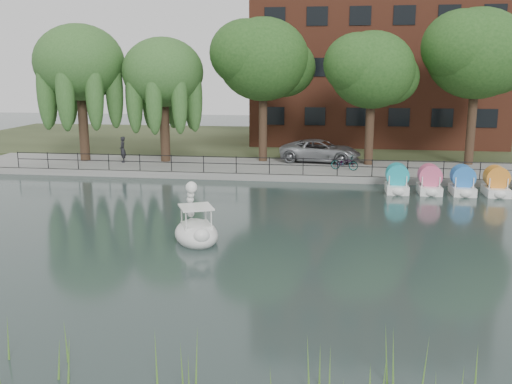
% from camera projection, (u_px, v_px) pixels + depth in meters
% --- Properties ---
extents(ground_plane, '(120.00, 120.00, 0.00)m').
position_uv_depth(ground_plane, '(228.00, 248.00, 21.18)').
color(ground_plane, '#31403F').
extents(promenade, '(40.00, 6.00, 0.40)m').
position_uv_depth(promenade, '(274.00, 169.00, 36.61)').
color(promenade, gray).
rests_on(promenade, ground_plane).
extents(kerb, '(40.00, 0.25, 0.40)m').
position_uv_depth(kerb, '(269.00, 178.00, 33.76)').
color(kerb, gray).
rests_on(kerb, ground_plane).
extents(land_strip, '(60.00, 22.00, 0.36)m').
position_uv_depth(land_strip, '(291.00, 142.00, 50.16)').
color(land_strip, '#47512D').
rests_on(land_strip, ground_plane).
extents(railing, '(32.00, 0.05, 1.00)m').
position_uv_depth(railing, '(269.00, 161.00, 33.75)').
color(railing, black).
rests_on(railing, promenade).
extents(apartment_building, '(20.00, 10.07, 18.00)m').
position_uv_depth(apartment_building, '(377.00, 33.00, 47.22)').
color(apartment_building, '#4C1E16').
rests_on(apartment_building, land_strip).
extents(willow_left, '(5.88, 5.88, 9.01)m').
position_uv_depth(willow_left, '(79.00, 63.00, 37.44)').
color(willow_left, '#473323').
rests_on(willow_left, promenade).
extents(willow_mid, '(5.32, 5.32, 8.15)m').
position_uv_depth(willow_mid, '(163.00, 73.00, 37.31)').
color(willow_mid, '#473323').
rests_on(willow_mid, promenade).
extents(broadleaf_center, '(6.00, 6.00, 9.25)m').
position_uv_depth(broadleaf_center, '(263.00, 60.00, 37.22)').
color(broadleaf_center, '#473323').
rests_on(broadleaf_center, promenade).
extents(broadleaf_right, '(5.40, 5.40, 8.32)m').
position_uv_depth(broadleaf_right, '(372.00, 71.00, 35.93)').
color(broadleaf_right, '#473323').
rests_on(broadleaf_right, promenade).
extents(broadleaf_far, '(6.30, 6.30, 9.71)m').
position_uv_depth(broadleaf_far, '(477.00, 54.00, 35.79)').
color(broadleaf_far, '#473323').
rests_on(broadleaf_far, promenade).
extents(minivan, '(3.47, 6.39, 1.70)m').
position_uv_depth(minivan, '(320.00, 149.00, 38.02)').
color(minivan, gray).
rests_on(minivan, promenade).
extents(bicycle, '(1.06, 1.82, 1.00)m').
position_uv_depth(bicycle, '(344.00, 162.00, 35.08)').
color(bicycle, gray).
rests_on(bicycle, promenade).
extents(pedestrian, '(0.77, 0.86, 1.98)m').
position_uv_depth(pedestrian, '(123.00, 148.00, 37.74)').
color(pedestrian, black).
rests_on(pedestrian, promenade).
extents(swan_boat, '(2.55, 3.03, 2.19)m').
position_uv_depth(swan_boat, '(196.00, 229.00, 22.02)').
color(swan_boat, white).
rests_on(swan_boat, ground_plane).
extents(pedal_boat_row, '(9.65, 1.70, 1.40)m').
position_uv_depth(pedal_boat_row, '(479.00, 183.00, 30.05)').
color(pedal_boat_row, white).
rests_on(pedal_boat_row, ground_plane).
extents(reed_bank, '(24.00, 2.40, 1.20)m').
position_uv_depth(reed_bank, '(237.00, 368.00, 11.59)').
color(reed_bank, '#669938').
rests_on(reed_bank, ground_plane).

